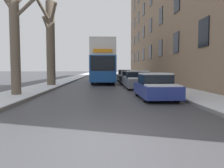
% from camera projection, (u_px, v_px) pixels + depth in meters
% --- Properties ---
extents(ground_plane, '(320.00, 320.00, 0.00)m').
position_uv_depth(ground_plane, '(106.00, 140.00, 4.73)').
color(ground_plane, '#424247').
extents(sidewalk_left, '(2.55, 130.00, 0.16)m').
position_uv_depth(sidewalk_left, '(84.00, 75.00, 57.36)').
color(sidewalk_left, slate).
rests_on(sidewalk_left, ground).
extents(sidewalk_right, '(2.55, 130.00, 0.16)m').
position_uv_depth(sidewalk_right, '(122.00, 75.00, 57.76)').
color(sidewalk_right, slate).
rests_on(sidewalk_right, ground).
extents(terrace_facade_right, '(9.10, 47.08, 17.45)m').
position_uv_depth(terrace_facade_right, '(192.00, 10.00, 26.47)').
color(terrace_facade_right, '#8C7056').
rests_on(terrace_facade_right, ground).
extents(bare_tree_left_0, '(2.68, 3.95, 7.75)m').
position_uv_depth(bare_tree_left_0, '(15.00, 31.00, 11.74)').
color(bare_tree_left_0, brown).
rests_on(bare_tree_left_0, ground).
extents(bare_tree_left_1, '(1.92, 2.56, 7.67)m').
position_uv_depth(bare_tree_left_1, '(50.00, 42.00, 19.09)').
color(bare_tree_left_1, brown).
rests_on(bare_tree_left_1, ground).
extents(double_decker_bus, '(2.51, 11.56, 4.47)m').
position_uv_depth(double_decker_bus, '(103.00, 61.00, 25.36)').
color(double_decker_bus, '#194C99').
rests_on(double_decker_bus, ground).
extents(parked_car_0, '(1.71, 3.92, 1.35)m').
position_uv_depth(parked_car_0, '(155.00, 87.00, 11.36)').
color(parked_car_0, navy).
rests_on(parked_car_0, ground).
extents(parked_car_1, '(1.87, 4.12, 1.43)m').
position_uv_depth(parked_car_1, '(137.00, 80.00, 17.28)').
color(parked_car_1, slate).
rests_on(parked_car_1, ground).
extents(parked_car_2, '(1.88, 4.25, 1.40)m').
position_uv_depth(parked_car_2, '(130.00, 78.00, 22.36)').
color(parked_car_2, slate).
rests_on(parked_car_2, ground).
extents(parked_car_3, '(1.70, 4.60, 1.47)m').
position_uv_depth(parked_car_3, '(124.00, 76.00, 28.67)').
color(parked_car_3, silver).
rests_on(parked_car_3, ground).
extents(pedestrian_left_sidewalk, '(0.35, 0.35, 1.61)m').
position_uv_depth(pedestrian_left_sidewalk, '(52.00, 75.00, 23.10)').
color(pedestrian_left_sidewalk, '#4C4742').
rests_on(pedestrian_left_sidewalk, ground).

